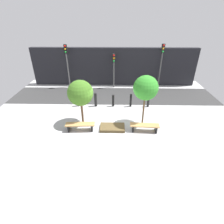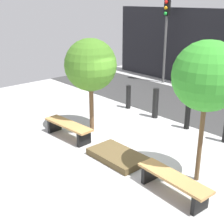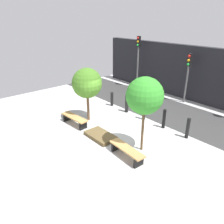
{
  "view_description": "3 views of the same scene",
  "coord_description": "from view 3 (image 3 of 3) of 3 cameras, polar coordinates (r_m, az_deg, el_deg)",
  "views": [
    {
      "loc": [
        0.17,
        -9.58,
        6.5
      ],
      "look_at": [
        -0.02,
        -0.32,
        1.25
      ],
      "focal_mm": 28.0,
      "sensor_mm": 36.0,
      "label": 1
    },
    {
      "loc": [
        5.49,
        -5.41,
        4.1
      ],
      "look_at": [
        -0.27,
        -0.25,
        1.27
      ],
      "focal_mm": 50.0,
      "sensor_mm": 36.0,
      "label": 2
    },
    {
      "loc": [
        7.37,
        -5.97,
        5.47
      ],
      "look_at": [
        0.12,
        0.34,
        1.22
      ],
      "focal_mm": 35.0,
      "sensor_mm": 36.0,
      "label": 3
    }
  ],
  "objects": [
    {
      "name": "ground_plane",
      "position": [
        10.95,
        -1.77,
        -6.14
      ],
      "size": [
        18.0,
        18.0,
        0.0
      ],
      "primitive_type": "plane",
      "color": "#B0B0B0"
    },
    {
      "name": "traffic_light_west",
      "position": [
        17.75,
        6.84,
        14.99
      ],
      "size": [
        0.28,
        0.27,
        4.06
      ],
      "color": "#5D5D5D",
      "rests_on": "ground"
    },
    {
      "name": "bollard_left",
      "position": [
        13.37,
        3.88,
        2.19
      ],
      "size": [
        0.22,
        0.22,
        1.1
      ],
      "primitive_type": "cylinder",
      "color": "black",
      "rests_on": "ground"
    },
    {
      "name": "building_facade",
      "position": [
        16.08,
        20.6,
        9.29
      ],
      "size": [
        16.2,
        0.5,
        3.68
      ],
      "primitive_type": "cube",
      "color": "black",
      "rests_on": "ground"
    },
    {
      "name": "traffic_light_mid_west",
      "position": [
        15.26,
        19.25,
        10.44
      ],
      "size": [
        0.28,
        0.27,
        3.26
      ],
      "color": "#5D5D5D",
      "rests_on": "ground"
    },
    {
      "name": "bench_left",
      "position": [
        12.01,
        -9.76,
        -1.77
      ],
      "size": [
        1.85,
        0.59,
        0.48
      ],
      "rotation": [
        0.0,
        0.0,
        0.07
      ],
      "color": "black",
      "rests_on": "ground"
    },
    {
      "name": "bollard_center",
      "position": [
        12.53,
        8.32,
        0.09
      ],
      "size": [
        0.18,
        0.18,
        0.94
      ],
      "primitive_type": "cylinder",
      "color": "black",
      "rests_on": "ground"
    },
    {
      "name": "road_strip",
      "position": [
        14.23,
        13.69,
        0.56
      ],
      "size": [
        18.0,
        3.62,
        0.01
      ],
      "primitive_type": "cube",
      "color": "#353535",
      "rests_on": "ground"
    },
    {
      "name": "bollard_far_right",
      "position": [
        11.11,
        19.15,
        -4.05
      ],
      "size": [
        0.17,
        0.17,
        1.04
      ],
      "primitive_type": "cylinder",
      "color": "black",
      "rests_on": "ground"
    },
    {
      "name": "bench_right",
      "position": [
        9.22,
        3.87,
        -10.06
      ],
      "size": [
        1.83,
        0.58,
        0.47
      ],
      "rotation": [
        0.0,
        0.0,
        -0.07
      ],
      "color": "black",
      "rests_on": "ground"
    },
    {
      "name": "tree_behind_right_bench",
      "position": [
        8.84,
        8.55,
        4.17
      ],
      "size": [
        1.54,
        1.54,
        3.31
      ],
      "color": "brown",
      "rests_on": "ground"
    },
    {
      "name": "tree_behind_left_bench",
      "position": [
        11.83,
        -6.55,
        7.46
      ],
      "size": [
        1.63,
        1.63,
        2.99
      ],
      "color": "brown",
      "rests_on": "ground"
    },
    {
      "name": "bollard_right",
      "position": [
        11.75,
        13.41,
        -1.76
      ],
      "size": [
        0.17,
        0.17,
        1.04
      ],
      "primitive_type": "cylinder",
      "color": "black",
      "rests_on": "ground"
    },
    {
      "name": "planter_bed",
      "position": [
        10.74,
        -3.01,
        -6.23
      ],
      "size": [
        1.57,
        0.93,
        0.18
      ],
      "primitive_type": "cube",
      "color": "brown",
      "rests_on": "ground"
    },
    {
      "name": "bollard_far_left",
      "position": [
        14.34,
        -0.03,
        3.42
      ],
      "size": [
        0.19,
        0.19,
        0.93
      ],
      "primitive_type": "cylinder",
      "color": "black",
      "rests_on": "ground"
    }
  ]
}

